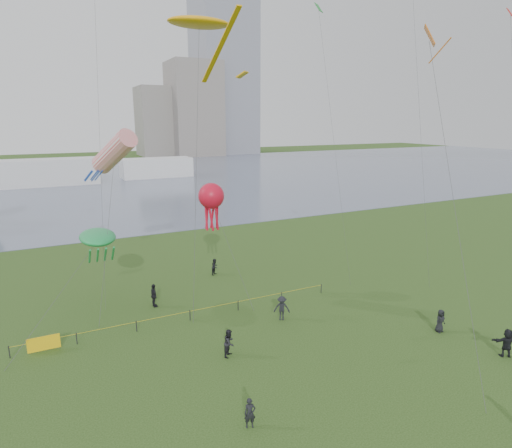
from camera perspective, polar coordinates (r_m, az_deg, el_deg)
name	(u,v)px	position (r m, az deg, el deg)	size (l,w,h in m)	color
ground_plane	(341,415)	(24.63, 11.29, -23.71)	(400.00, 400.00, 0.00)	#213B13
lake	(101,179)	(116.82, -19.99, 5.63)	(400.00, 120.00, 0.08)	slate
tower	(223,10)	(202.82, -4.47, 26.58)	(24.00, 24.00, 120.00)	slate
building_mid	(194,109)	(186.63, -8.24, 14.90)	(20.00, 20.00, 38.00)	slate
building_low	(158,122)	(188.51, -12.93, 13.16)	(16.00, 18.00, 28.00)	slate
pavilion_left	(48,172)	(110.84, -26.00, 6.23)	(22.00, 8.00, 6.00)	silver
pavilion_right	(157,168)	(116.90, -13.11, 7.33)	(18.00, 7.00, 5.00)	silver
fence	(105,331)	(32.46, -19.43, -13.27)	(24.07, 0.07, 1.05)	black
spectator_a	(229,343)	(28.56, -3.56, -15.53)	(0.89, 0.70, 1.84)	black
spectator_b	(282,308)	(33.11, 3.46, -11.14)	(1.23, 0.71, 1.91)	black
spectator_c	(154,296)	(36.15, -13.46, -9.26)	(1.14, 0.48, 1.95)	black
spectator_d	(440,321)	(34.09, 23.35, -11.76)	(0.82, 0.54, 1.68)	black
spectator_e	(507,343)	(32.68, 30.46, -13.51)	(1.76, 0.56, 1.89)	black
spectator_f	(250,413)	(23.06, -0.82, -23.91)	(0.57, 0.38, 1.57)	black
spectator_g	(215,267)	(42.37, -5.50, -5.69)	(0.79, 0.62, 1.63)	black
kite_stingray	(200,24)	(36.62, -7.54, 24.97)	(5.60, 10.04, 22.54)	#3F3F42
kite_windsock	(114,152)	(35.12, -18.39, 9.09)	(4.32, 6.28, 14.27)	#3F3F42
kite_creature	(97,237)	(35.15, -20.38, -1.65)	(7.94, 8.84, 6.56)	#3F3F42
kite_octopus	(211,197)	(36.14, -5.99, 3.62)	(2.65, 6.09, 9.73)	#3F3F42
kite_delta	(433,55)	(30.48, 22.56, 20.13)	(3.94, 9.78, 20.58)	#3F3F42
small_kites	(187,12)	(35.72, -9.19, 26.13)	(43.94, 14.63, 11.31)	#E5598C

